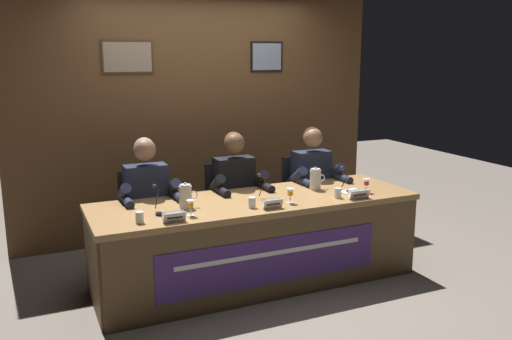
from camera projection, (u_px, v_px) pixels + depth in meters
ground_plane at (256, 280)px, 4.70m from camera, size 12.00×12.00×0.00m
wall_back_panelled at (200, 114)px, 5.74m from camera, size 3.96×0.14×2.60m
conference_table at (261, 229)px, 4.50m from camera, size 2.76×0.88×0.74m
chair_left at (145, 223)px, 4.84m from camera, size 0.44×0.44×0.92m
panelist_left at (148, 198)px, 4.60m from camera, size 0.51×0.48×1.24m
nameplate_left at (174, 217)px, 3.91m from camera, size 0.17×0.06×0.08m
juice_glass_left at (191, 205)px, 4.05m from camera, size 0.06×0.06×0.12m
water_cup_left at (140, 218)px, 3.89m from camera, size 0.06×0.06×0.08m
microphone_left at (158, 204)px, 4.11m from camera, size 0.06×0.17×0.22m
chair_center at (230, 212)px, 5.16m from camera, size 0.44×0.44×0.92m
panelist_center at (237, 189)px, 4.93m from camera, size 0.51×0.48×1.24m
nameplate_center at (272, 204)px, 4.25m from camera, size 0.16×0.06×0.08m
juice_glass_center at (290, 193)px, 4.40m from camera, size 0.06×0.06×0.12m
water_cup_center at (252, 203)px, 4.28m from camera, size 0.06×0.06×0.08m
microphone_center at (263, 192)px, 4.48m from camera, size 0.06×0.17×0.22m
chair_right at (305, 203)px, 5.49m from camera, size 0.44×0.44×0.92m
panelist_right at (315, 180)px, 5.25m from camera, size 0.51×0.48×1.24m
nameplate_right at (359, 194)px, 4.54m from camera, size 0.19×0.06×0.08m
juice_glass_right at (366, 183)px, 4.74m from camera, size 0.06×0.06×0.12m
water_cup_right at (338, 193)px, 4.57m from camera, size 0.06×0.06×0.08m
microphone_right at (347, 183)px, 4.77m from camera, size 0.06×0.17×0.22m
water_pitcher_left_side at (186, 196)px, 4.26m from camera, size 0.15×0.10×0.21m
water_pitcher_right_side at (315, 179)px, 4.85m from camera, size 0.15×0.10×0.21m
document_stack_right at (352, 192)px, 4.75m from camera, size 0.24×0.19×0.01m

